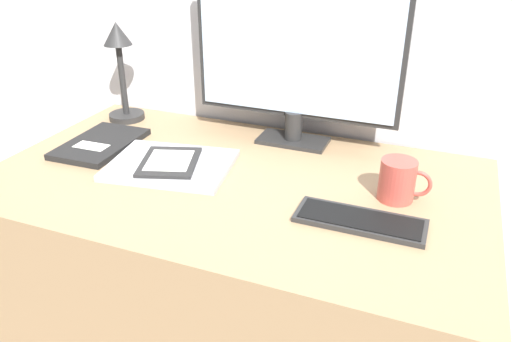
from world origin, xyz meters
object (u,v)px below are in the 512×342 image
object	(u,v)px
laptop	(171,165)
ereader	(169,162)
monitor	(296,53)
notebook	(101,144)
coffee_mug	(398,180)
keyboard	(360,220)
desk_lamp	(120,63)

from	to	relation	value
laptop	ereader	distance (m)	0.02
monitor	notebook	bearing A→B (deg)	-154.84
ereader	notebook	bearing A→B (deg)	168.26
monitor	coffee_mug	xyz separation A→B (m)	(0.34, -0.24, -0.22)
monitor	laptop	distance (m)	0.47
monitor	keyboard	world-z (taller)	monitor
monitor	desk_lamp	xyz separation A→B (m)	(-0.59, -0.02, -0.08)
desk_lamp	notebook	distance (m)	0.30
keyboard	ereader	xyz separation A→B (m)	(-0.53, 0.08, 0.02)
monitor	notebook	distance (m)	0.63
ereader	coffee_mug	world-z (taller)	coffee_mug
keyboard	ereader	world-z (taller)	ereader
ereader	keyboard	bearing A→B (deg)	-8.45
keyboard	ereader	bearing A→B (deg)	171.55
laptop	notebook	world-z (taller)	notebook
notebook	laptop	bearing A→B (deg)	-10.18
laptop	ereader	world-z (taller)	ereader
desk_lamp	notebook	xyz separation A→B (m)	(0.06, -0.23, -0.18)
ereader	notebook	distance (m)	0.28
laptop	coffee_mug	xyz separation A→B (m)	(0.59, 0.05, 0.04)
coffee_mug	notebook	bearing A→B (deg)	-179.66
laptop	desk_lamp	size ratio (longest dim) A/B	1.11
notebook	desk_lamp	bearing A→B (deg)	105.77
ereader	desk_lamp	distance (m)	0.47
keyboard	laptop	size ratio (longest dim) A/B	0.80
keyboard	laptop	world-z (taller)	laptop
monitor	coffee_mug	bearing A→B (deg)	-35.40
laptop	notebook	distance (m)	0.27
monitor	coffee_mug	distance (m)	0.47
notebook	monitor	bearing A→B (deg)	25.16
desk_lamp	coffee_mug	size ratio (longest dim) A/B	2.61
desk_lamp	notebook	world-z (taller)	desk_lamp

